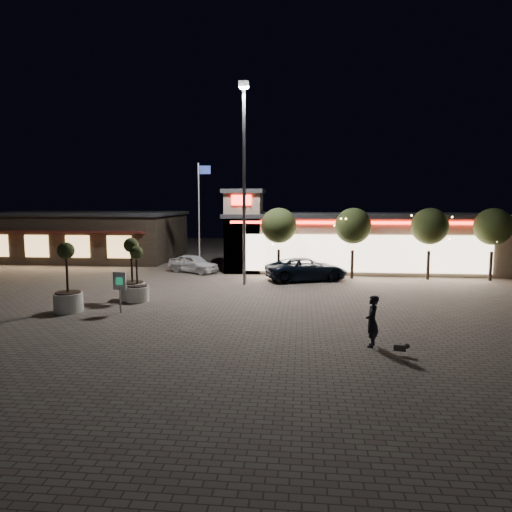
# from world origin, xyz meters

# --- Properties ---
(ground) EXTENTS (90.00, 90.00, 0.00)m
(ground) POSITION_xyz_m (0.00, 0.00, 0.00)
(ground) COLOR #655D52
(ground) RESTS_ON ground
(retail_building) EXTENTS (20.40, 8.40, 6.10)m
(retail_building) POSITION_xyz_m (9.51, 15.82, 2.21)
(retail_building) COLOR tan
(retail_building) RESTS_ON ground
(restaurant_building) EXTENTS (16.40, 11.00, 4.30)m
(restaurant_building) POSITION_xyz_m (-14.00, 19.97, 2.16)
(restaurant_building) COLOR #382D23
(restaurant_building) RESTS_ON ground
(floodlight_pole) EXTENTS (0.60, 0.40, 12.38)m
(floodlight_pole) POSITION_xyz_m (2.00, 8.00, 7.02)
(floodlight_pole) COLOR gray
(floodlight_pole) RESTS_ON ground
(flagpole) EXTENTS (0.95, 0.10, 8.00)m
(flagpole) POSITION_xyz_m (-1.90, 13.00, 4.74)
(flagpole) COLOR white
(flagpole) RESTS_ON ground
(string_tree_a) EXTENTS (2.42, 2.42, 4.79)m
(string_tree_a) POSITION_xyz_m (4.00, 11.00, 3.56)
(string_tree_a) COLOR #332319
(string_tree_a) RESTS_ON ground
(string_tree_b) EXTENTS (2.42, 2.42, 4.79)m
(string_tree_b) POSITION_xyz_m (9.00, 11.00, 3.56)
(string_tree_b) COLOR #332319
(string_tree_b) RESTS_ON ground
(string_tree_c) EXTENTS (2.42, 2.42, 4.79)m
(string_tree_c) POSITION_xyz_m (14.00, 11.00, 3.56)
(string_tree_c) COLOR #332319
(string_tree_c) RESTS_ON ground
(string_tree_d) EXTENTS (2.42, 2.42, 4.79)m
(string_tree_d) POSITION_xyz_m (18.00, 11.00, 3.56)
(string_tree_d) COLOR #332319
(string_tree_d) RESTS_ON ground
(pickup_truck) EXTENTS (5.92, 4.12, 1.50)m
(pickup_truck) POSITION_xyz_m (5.92, 9.92, 0.75)
(pickup_truck) COLOR black
(pickup_truck) RESTS_ON ground
(white_sedan) EXTENTS (4.22, 3.17, 1.34)m
(white_sedan) POSITION_xyz_m (-2.35, 12.47, 0.67)
(white_sedan) COLOR silver
(white_sedan) RESTS_ON ground
(pedestrian) EXTENTS (0.60, 0.77, 1.86)m
(pedestrian) POSITION_xyz_m (8.10, -3.98, 0.93)
(pedestrian) COLOR black
(pedestrian) RESTS_ON ground
(dog) EXTENTS (0.53, 0.25, 0.28)m
(dog) POSITION_xyz_m (8.99, -4.83, 0.28)
(dog) COLOR #59514C
(dog) RESTS_ON ground
(planter_left) EXTENTS (1.34, 1.34, 3.30)m
(planter_left) POSITION_xyz_m (-3.35, 2.92, 1.02)
(planter_left) COLOR silver
(planter_left) RESTS_ON ground
(planter_mid) EXTENTS (1.34, 1.34, 3.29)m
(planter_mid) POSITION_xyz_m (-5.36, -0.05, 1.02)
(planter_mid) COLOR silver
(planter_mid) RESTS_ON ground
(planter_right) EXTENTS (1.18, 1.18, 2.90)m
(planter_right) POSITION_xyz_m (-2.94, 2.52, 0.90)
(planter_right) COLOR silver
(planter_right) RESTS_ON ground
(valet_sign) EXTENTS (0.64, 0.12, 1.92)m
(valet_sign) POSITION_xyz_m (-2.84, -0.01, 1.34)
(valet_sign) COLOR gray
(valet_sign) RESTS_ON ground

